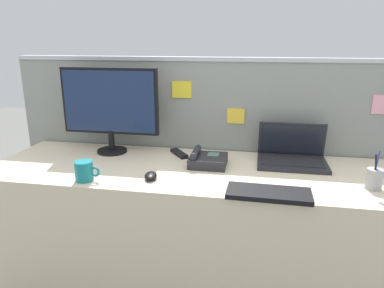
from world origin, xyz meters
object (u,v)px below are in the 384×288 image
at_px(desktop_monitor, 110,105).
at_px(keyboard_main, 269,193).
at_px(computer_mouse_right_hand, 151,176).
at_px(desk_phone, 207,160).
at_px(tv_remote, 179,153).
at_px(pen_cup, 374,178).
at_px(coffee_mug, 84,171).
at_px(laptop, 292,154).

distance_m(desktop_monitor, keyboard_main, 1.08).
bearing_deg(desktop_monitor, keyboard_main, -27.63).
bearing_deg(keyboard_main, computer_mouse_right_hand, 171.89).
distance_m(desk_phone, tv_remote, 0.24).
height_order(keyboard_main, computer_mouse_right_hand, computer_mouse_right_hand).
relative_size(computer_mouse_right_hand, tv_remote, 0.59).
distance_m(desktop_monitor, pen_cup, 1.46).
relative_size(pen_cup, tv_remote, 1.09).
xyz_separation_m(tv_remote, coffee_mug, (-0.37, -0.47, 0.04)).
bearing_deg(computer_mouse_right_hand, keyboard_main, -20.77).
distance_m(computer_mouse_right_hand, pen_cup, 1.04).
relative_size(keyboard_main, computer_mouse_right_hand, 3.68).
xyz_separation_m(keyboard_main, pen_cup, (0.47, 0.16, 0.04)).
height_order(tv_remote, coffee_mug, coffee_mug).
bearing_deg(desktop_monitor, laptop, -0.20).
xyz_separation_m(desk_phone, computer_mouse_right_hand, (-0.24, -0.25, -0.01)).
bearing_deg(computer_mouse_right_hand, tv_remote, 70.84).
xyz_separation_m(desktop_monitor, desk_phone, (0.60, -0.14, -0.26)).
relative_size(computer_mouse_right_hand, coffee_mug, 0.80).
bearing_deg(tv_remote, pen_cup, -54.56).
relative_size(pen_cup, coffee_mug, 1.47).
bearing_deg(desktop_monitor, pen_cup, -12.89).
bearing_deg(pen_cup, computer_mouse_right_hand, -176.25).
bearing_deg(laptop, pen_cup, -42.93).
bearing_deg(computer_mouse_right_hand, desktop_monitor, 121.52).
bearing_deg(keyboard_main, desk_phone, 134.58).
bearing_deg(tv_remote, coffee_mug, -163.81).
xyz_separation_m(desktop_monitor, coffee_mug, (0.05, -0.46, -0.24)).
bearing_deg(pen_cup, desk_phone, 167.18).
height_order(pen_cup, coffee_mug, pen_cup).
distance_m(desk_phone, coffee_mug, 0.64).
xyz_separation_m(keyboard_main, computer_mouse_right_hand, (-0.57, 0.10, 0.01)).
xyz_separation_m(computer_mouse_right_hand, pen_cup, (1.04, 0.07, 0.03)).
height_order(desktop_monitor, coffee_mug, desktop_monitor).
distance_m(desktop_monitor, coffee_mug, 0.53).
xyz_separation_m(desktop_monitor, computer_mouse_right_hand, (0.36, -0.39, -0.27)).
bearing_deg(pen_cup, desktop_monitor, 167.11).
distance_m(desktop_monitor, tv_remote, 0.50).
bearing_deg(computer_mouse_right_hand, pen_cup, -7.42).
xyz_separation_m(laptop, computer_mouse_right_hand, (-0.70, -0.38, -0.03)).
relative_size(desk_phone, coffee_mug, 1.58).
distance_m(keyboard_main, computer_mouse_right_hand, 0.58).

